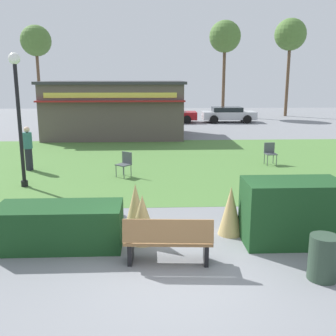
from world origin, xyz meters
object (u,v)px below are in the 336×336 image
object	(u,v)px
parked_car_east_slot	(228,114)
tree_left_bg	(36,42)
lamppost_mid	(18,104)
food_kiosk	(115,109)
parked_car_west_slot	(103,115)
cafe_chair_east	(125,162)
cafe_chair_west	(270,152)
tree_center_bg	(290,35)
park_bench	(168,240)
parked_car_center_slot	(169,114)
person_strolling	(28,148)
tree_right_bg	(225,37)
trash_bin	(323,258)

from	to	relation	value
parked_car_east_slot	tree_left_bg	xyz separation A→B (m)	(-16.67, 7.11, 6.08)
parked_car_east_slot	tree_left_bg	bearing A→B (deg)	156.89
lamppost_mid	food_kiosk	distance (m)	11.76
parked_car_west_slot	tree_left_bg	xyz separation A→B (m)	(-6.73, 7.12, 6.08)
food_kiosk	cafe_chair_east	size ratio (longest dim) A/B	9.29
parked_car_west_slot	cafe_chair_west	bearing A→B (deg)	-61.24
cafe_chair_east	tree_center_bg	xyz separation A→B (m)	(13.46, 22.49, 6.61)
cafe_chair_east	parked_car_east_slot	distance (m)	18.96
park_bench	cafe_chair_west	distance (m)	9.94
lamppost_mid	parked_car_west_slot	world-z (taller)	lamppost_mid
lamppost_mid	parked_car_center_slot	xyz separation A→B (m)	(5.68, 18.78, -2.03)
cafe_chair_east	parked_car_east_slot	world-z (taller)	parked_car_east_slot
cafe_chair_east	parked_car_center_slot	distance (m)	17.73
person_strolling	tree_right_bg	bearing A→B (deg)	-160.04
cafe_chair_west	tree_left_bg	bearing A→B (deg)	123.91
tree_right_bg	trash_bin	bearing A→B (deg)	-96.91
parked_car_east_slot	lamppost_mid	bearing A→B (deg)	-118.96
cafe_chair_west	parked_car_east_slot	world-z (taller)	parked_car_east_slot
trash_bin	tree_center_bg	size ratio (longest dim) A/B	0.09
food_kiosk	tree_center_bg	distance (m)	19.83
park_bench	cafe_chair_east	size ratio (longest dim) A/B	1.94
trash_bin	tree_right_bg	xyz separation A→B (m)	(3.68, 30.40, 6.56)
trash_bin	parked_car_east_slot	world-z (taller)	parked_car_east_slot
park_bench	tree_center_bg	bearing A→B (deg)	67.48
trash_bin	person_strolling	bearing A→B (deg)	130.99
trash_bin	food_kiosk	bearing A→B (deg)	105.96
lamppost_mid	parked_car_east_slot	xyz separation A→B (m)	(10.39, 18.78, -2.03)
parked_car_center_slot	trash_bin	bearing A→B (deg)	-86.58
park_bench	parked_car_east_slot	xyz separation A→B (m)	(5.91, 24.55, 0.16)
parked_car_east_slot	tree_left_bg	distance (m)	19.12
park_bench	food_kiosk	xyz separation A→B (m)	(-2.44, 17.32, 1.17)
food_kiosk	tree_right_bg	world-z (taller)	tree_right_bg
park_bench	parked_car_east_slot	size ratio (longest dim) A/B	0.41
parked_car_center_slot	tree_right_bg	bearing A→B (deg)	44.64
park_bench	cafe_chair_east	xyz separation A→B (m)	(-1.24, 6.99, 0.05)
lamppost_mid	person_strolling	xyz separation A→B (m)	(-0.54, 2.40, -1.82)
cafe_chair_west	parked_car_east_slot	distance (m)	15.79
parked_car_center_slot	cafe_chair_west	bearing A→B (deg)	-77.82
tree_left_bg	parked_car_west_slot	bearing A→B (deg)	-46.62
tree_right_bg	tree_center_bg	size ratio (longest dim) A/B	0.98
food_kiosk	tree_center_bg	xyz separation A→B (m)	(14.66, 12.16, 5.49)
person_strolling	tree_left_bg	distance (m)	24.88
lamppost_mid	parked_car_east_slot	distance (m)	21.56
parked_car_east_slot	tree_right_bg	size ratio (longest dim) A/B	0.50
trash_bin	tree_left_bg	size ratio (longest dim) A/B	0.10
cafe_chair_west	parked_car_west_slot	xyz separation A→B (m)	(-8.63, 15.73, 0.12)
person_strolling	parked_car_east_slot	bearing A→B (deg)	-165.80
cafe_chair_west	cafe_chair_east	xyz separation A→B (m)	(-5.84, -1.82, 0.00)
cafe_chair_west	tree_left_bg	world-z (taller)	tree_left_bg
cafe_chair_east	cafe_chair_west	bearing A→B (deg)	17.35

